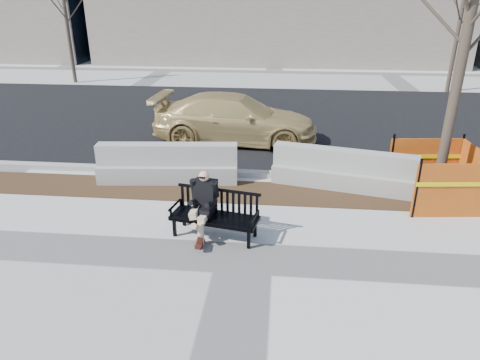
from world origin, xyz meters
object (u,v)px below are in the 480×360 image
object	(u,v)px
bench	(215,236)
tree_fence	(434,200)
jersey_barrier_left	(169,181)
seated_man	(204,233)
sedan	(235,141)
jersey_barrier_right	(341,187)

from	to	relation	value
bench	tree_fence	distance (m)	4.87
jersey_barrier_left	seated_man	bearing A→B (deg)	-67.05
sedan	jersey_barrier_left	xyz separation A→B (m)	(-1.24, -3.12, 0.00)
tree_fence	sedan	distance (m)	5.89
tree_fence	seated_man	bearing A→B (deg)	-158.19
sedan	jersey_barrier_left	distance (m)	3.36
bench	sedan	xyz separation A→B (m)	(-0.22, 5.54, 0.00)
jersey_barrier_left	jersey_barrier_right	size ratio (longest dim) A/B	1.02
bench	sedan	bearing A→B (deg)	103.99
sedan	jersey_barrier_right	world-z (taller)	sedan
jersey_barrier_right	jersey_barrier_left	bearing A→B (deg)	-166.43
tree_fence	bench	bearing A→B (deg)	-156.29
jersey_barrier_left	jersey_barrier_right	bearing A→B (deg)	-4.76
tree_fence	jersey_barrier_right	distance (m)	1.97
seated_man	jersey_barrier_left	bearing A→B (deg)	129.82
bench	jersey_barrier_right	bearing A→B (deg)	55.57
sedan	seated_man	bearing A→B (deg)	-176.74
sedan	jersey_barrier_left	world-z (taller)	sedan
bench	tree_fence	xyz separation A→B (m)	(4.46, 1.96, 0.00)
seated_man	jersey_barrier_right	size ratio (longest dim) A/B	0.38
sedan	jersey_barrier_right	size ratio (longest dim) A/B	1.51
tree_fence	jersey_barrier_right	world-z (taller)	tree_fence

